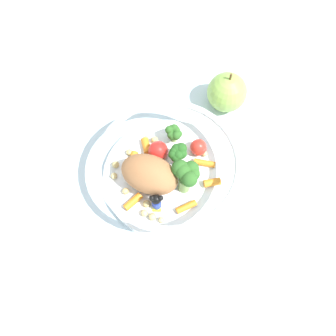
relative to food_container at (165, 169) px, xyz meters
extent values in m
plane|color=silver|center=(0.00, 0.01, -0.04)|extent=(2.40, 2.40, 0.00)
cylinder|color=white|center=(0.00, 0.00, -0.03)|extent=(0.21, 0.21, 0.01)
torus|color=white|center=(0.00, 0.00, 0.02)|extent=(0.22, 0.22, 0.01)
ellipsoid|color=#9E663D|center=(0.00, -0.03, 0.01)|extent=(0.11, 0.10, 0.06)
cylinder|color=#8EB766|center=(-0.04, 0.05, -0.02)|extent=(0.01, 0.01, 0.02)
sphere|color=#2D6023|center=(-0.04, 0.05, 0.00)|extent=(0.01, 0.01, 0.01)
sphere|color=#2D6023|center=(-0.04, 0.05, 0.00)|extent=(0.01, 0.01, 0.01)
sphere|color=#2D6023|center=(-0.04, 0.05, 0.00)|extent=(0.01, 0.01, 0.01)
sphere|color=#2D6023|center=(-0.05, 0.05, 0.00)|extent=(0.02, 0.02, 0.02)
sphere|color=#2D6023|center=(-0.05, 0.05, 0.00)|extent=(0.02, 0.02, 0.02)
sphere|color=#2D6023|center=(-0.05, 0.04, 0.00)|extent=(0.01, 0.01, 0.01)
sphere|color=#2D6023|center=(-0.04, 0.04, 0.00)|extent=(0.01, 0.01, 0.01)
sphere|color=#2D6023|center=(-0.04, 0.04, 0.00)|extent=(0.01, 0.01, 0.01)
cylinder|color=#7FAD5B|center=(-0.01, 0.03, -0.01)|extent=(0.01, 0.01, 0.02)
sphere|color=#23561E|center=(0.00, 0.03, 0.01)|extent=(0.02, 0.02, 0.02)
sphere|color=#23561E|center=(-0.01, 0.03, 0.01)|extent=(0.02, 0.02, 0.02)
sphere|color=#23561E|center=(-0.01, 0.04, 0.01)|extent=(0.02, 0.02, 0.02)
sphere|color=#23561E|center=(-0.01, 0.03, 0.01)|extent=(0.02, 0.02, 0.02)
sphere|color=#23561E|center=(-0.01, 0.03, 0.01)|extent=(0.01, 0.01, 0.01)
sphere|color=#23561E|center=(-0.01, 0.02, 0.01)|extent=(0.01, 0.01, 0.01)
sphere|color=#23561E|center=(0.00, 0.02, 0.01)|extent=(0.02, 0.02, 0.02)
cylinder|color=#7FAD5B|center=(0.03, 0.01, -0.01)|extent=(0.02, 0.02, 0.03)
sphere|color=#2D6023|center=(0.04, 0.01, 0.03)|extent=(0.02, 0.02, 0.02)
sphere|color=#2D6023|center=(0.04, 0.02, 0.02)|extent=(0.02, 0.02, 0.02)
sphere|color=#2D6023|center=(0.03, 0.02, 0.02)|extent=(0.02, 0.02, 0.02)
sphere|color=#2D6023|center=(0.02, 0.02, 0.02)|extent=(0.03, 0.03, 0.03)
sphere|color=#2D6023|center=(0.03, 0.01, 0.03)|extent=(0.02, 0.02, 0.02)
sphere|color=#2D6023|center=(0.04, 0.01, 0.02)|extent=(0.02, 0.02, 0.02)
cube|color=yellow|center=(0.03, -0.04, -0.02)|extent=(0.02, 0.02, 0.00)
cylinder|color=#1933B2|center=(0.03, -0.04, -0.01)|extent=(0.02, 0.02, 0.02)
sphere|color=black|center=(0.03, -0.04, 0.01)|extent=(0.01, 0.01, 0.01)
sphere|color=black|center=(0.03, -0.05, 0.01)|extent=(0.01, 0.01, 0.01)
sphere|color=black|center=(0.04, -0.04, 0.01)|extent=(0.01, 0.01, 0.01)
cylinder|color=orange|center=(0.01, -0.07, -0.02)|extent=(0.02, 0.03, 0.01)
cylinder|color=orange|center=(0.05, 0.05, -0.02)|extent=(0.02, 0.03, 0.01)
cylinder|color=orange|center=(-0.06, 0.00, -0.02)|extent=(0.03, 0.02, 0.01)
cylinder|color=orange|center=(0.02, 0.06, -0.02)|extent=(0.03, 0.03, 0.01)
cylinder|color=orange|center=(-0.05, -0.03, -0.02)|extent=(0.03, 0.03, 0.01)
cylinder|color=orange|center=(0.06, -0.01, -0.02)|extent=(0.02, 0.03, 0.01)
sphere|color=red|center=(-0.01, 0.07, -0.01)|extent=(0.03, 0.03, 0.03)
sphere|color=red|center=(-0.04, 0.01, -0.01)|extent=(0.03, 0.03, 0.03)
sphere|color=tan|center=(-0.04, -0.01, -0.02)|extent=(0.01, 0.01, 0.01)
sphere|color=tan|center=(-0.07, -0.03, -0.02)|extent=(0.01, 0.01, 0.01)
sphere|color=tan|center=(-0.06, -0.06, -0.02)|extent=(0.01, 0.01, 0.01)
sphere|color=#D1B775|center=(0.06, -0.05, -0.02)|extent=(0.01, 0.01, 0.01)
sphere|color=tan|center=(0.05, -0.06, -0.02)|extent=(0.01, 0.01, 0.01)
sphere|color=tan|center=(-0.01, -0.07, -0.02)|extent=(0.01, 0.01, 0.01)
sphere|color=tan|center=(0.02, -0.05, -0.02)|extent=(0.01, 0.01, 0.01)
sphere|color=#D1B775|center=(-0.04, -0.07, -0.02)|extent=(0.01, 0.01, 0.01)
sphere|color=#D1B775|center=(-0.07, 0.02, -0.02)|extent=(0.01, 0.01, 0.01)
sphere|color=tan|center=(0.02, 0.04, -0.02)|extent=(0.01, 0.01, 0.01)
sphere|color=#D1B775|center=(0.03, -0.06, -0.02)|extent=(0.01, 0.01, 0.01)
sphere|color=#D1B775|center=(0.01, 0.07, -0.02)|extent=(0.01, 0.01, 0.01)
sphere|color=tan|center=(-0.06, 0.02, -0.02)|extent=(0.01, 0.01, 0.01)
sphere|color=#8CB74C|center=(-0.06, 0.17, 0.00)|extent=(0.07, 0.07, 0.07)
cylinder|color=brown|center=(-0.06, 0.17, 0.04)|extent=(0.00, 0.00, 0.01)
cube|color=white|center=(0.15, -0.15, -0.03)|extent=(0.13, 0.16, 0.01)
camera|label=1|loc=(0.19, -0.13, 0.49)|focal=38.11mm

